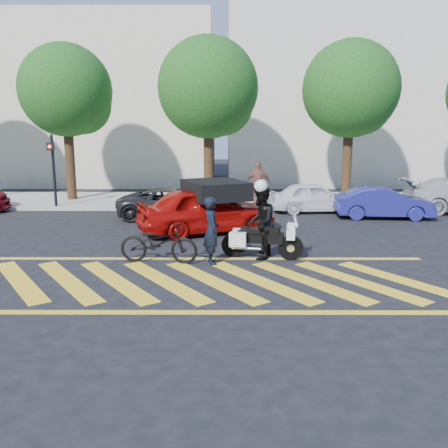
{
  "coord_description": "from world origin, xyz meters",
  "views": [
    {
      "loc": [
        0.8,
        -10.35,
        3.4
      ],
      "look_at": [
        0.77,
        1.4,
        1.05
      ],
      "focal_mm": 38.0,
      "sensor_mm": 36.0,
      "label": 1
    }
  ],
  "objects_px": {
    "officer_bike": "(212,231)",
    "parked_right": "(384,203)",
    "red_convertible": "(207,210)",
    "parked_mid_left": "(172,203)",
    "parked_mid_right": "(314,197)",
    "police_motorcycle": "(261,239)",
    "officer_moto": "(260,222)",
    "bicycle": "(159,243)"
  },
  "relations": [
    {
      "from": "bicycle",
      "to": "officer_moto",
      "type": "xyz_separation_m",
      "value": [
        2.65,
        0.45,
        0.44
      ]
    },
    {
      "from": "officer_bike",
      "to": "police_motorcycle",
      "type": "xyz_separation_m",
      "value": [
        1.3,
        0.52,
        -0.34
      ]
    },
    {
      "from": "police_motorcycle",
      "to": "red_convertible",
      "type": "xyz_separation_m",
      "value": [
        -1.57,
        3.17,
        0.25
      ]
    },
    {
      "from": "officer_moto",
      "to": "red_convertible",
      "type": "relative_size",
      "value": 0.43
    },
    {
      "from": "red_convertible",
      "to": "parked_right",
      "type": "distance_m",
      "value": 7.26
    },
    {
      "from": "bicycle",
      "to": "parked_mid_left",
      "type": "height_order",
      "value": "parked_mid_left"
    },
    {
      "from": "officer_bike",
      "to": "police_motorcycle",
      "type": "height_order",
      "value": "officer_bike"
    },
    {
      "from": "police_motorcycle",
      "to": "parked_right",
      "type": "bearing_deg",
      "value": 60.47
    },
    {
      "from": "parked_right",
      "to": "parked_mid_right",
      "type": "bearing_deg",
      "value": 64.51
    },
    {
      "from": "parked_mid_left",
      "to": "bicycle",
      "type": "bearing_deg",
      "value": -178.39
    },
    {
      "from": "police_motorcycle",
      "to": "officer_moto",
      "type": "relative_size",
      "value": 1.11
    },
    {
      "from": "officer_moto",
      "to": "parked_mid_right",
      "type": "relative_size",
      "value": 0.53
    },
    {
      "from": "red_convertible",
      "to": "parked_mid_left",
      "type": "relative_size",
      "value": 1.09
    },
    {
      "from": "bicycle",
      "to": "red_convertible",
      "type": "relative_size",
      "value": 0.45
    },
    {
      "from": "police_motorcycle",
      "to": "officer_moto",
      "type": "xyz_separation_m",
      "value": [
        -0.02,
        -0.01,
        0.45
      ]
    },
    {
      "from": "bicycle",
      "to": "parked_mid_right",
      "type": "xyz_separation_m",
      "value": [
        5.42,
        7.67,
        0.09
      ]
    },
    {
      "from": "parked_mid_right",
      "to": "officer_bike",
      "type": "bearing_deg",
      "value": 148.53
    },
    {
      "from": "police_motorcycle",
      "to": "parked_mid_left",
      "type": "xyz_separation_m",
      "value": [
        -3.01,
        5.82,
        0.06
      ]
    },
    {
      "from": "bicycle",
      "to": "officer_moto",
      "type": "distance_m",
      "value": 2.73
    },
    {
      "from": "officer_bike",
      "to": "police_motorcycle",
      "type": "bearing_deg",
      "value": -81.77
    },
    {
      "from": "officer_moto",
      "to": "parked_right",
      "type": "relative_size",
      "value": 0.53
    },
    {
      "from": "officer_bike",
      "to": "officer_moto",
      "type": "bearing_deg",
      "value": -81.82
    },
    {
      "from": "officer_moto",
      "to": "parked_mid_right",
      "type": "xyz_separation_m",
      "value": [
        2.77,
        7.23,
        -0.35
      ]
    },
    {
      "from": "officer_bike",
      "to": "police_motorcycle",
      "type": "relative_size",
      "value": 0.8
    },
    {
      "from": "officer_bike",
      "to": "parked_right",
      "type": "bearing_deg",
      "value": -59.18
    },
    {
      "from": "bicycle",
      "to": "parked_mid_right",
      "type": "relative_size",
      "value": 0.56
    },
    {
      "from": "officer_bike",
      "to": "parked_mid_left",
      "type": "distance_m",
      "value": 6.57
    },
    {
      "from": "officer_bike",
      "to": "bicycle",
      "type": "height_order",
      "value": "officer_bike"
    },
    {
      "from": "officer_bike",
      "to": "parked_right",
      "type": "xyz_separation_m",
      "value": [
        6.48,
        6.34,
        -0.26
      ]
    },
    {
      "from": "officer_moto",
      "to": "parked_mid_left",
      "type": "bearing_deg",
      "value": -140.65
    },
    {
      "from": "officer_bike",
      "to": "officer_moto",
      "type": "xyz_separation_m",
      "value": [
        1.28,
        0.51,
        0.11
      ]
    },
    {
      "from": "red_convertible",
      "to": "parked_mid_left",
      "type": "height_order",
      "value": "red_convertible"
    },
    {
      "from": "officer_moto",
      "to": "parked_mid_right",
      "type": "height_order",
      "value": "officer_moto"
    },
    {
      "from": "bicycle",
      "to": "police_motorcycle",
      "type": "xyz_separation_m",
      "value": [
        2.67,
        0.45,
        -0.01
      ]
    },
    {
      "from": "bicycle",
      "to": "police_motorcycle",
      "type": "height_order",
      "value": "bicycle"
    },
    {
      "from": "officer_bike",
      "to": "officer_moto",
      "type": "distance_m",
      "value": 1.38
    },
    {
      "from": "bicycle",
      "to": "police_motorcycle",
      "type": "relative_size",
      "value": 0.94
    },
    {
      "from": "officer_bike",
      "to": "bicycle",
      "type": "bearing_deg",
      "value": 73.74
    },
    {
      "from": "parked_mid_left",
      "to": "parked_right",
      "type": "bearing_deg",
      "value": -91.5
    },
    {
      "from": "officer_bike",
      "to": "parked_mid_right",
      "type": "distance_m",
      "value": 8.74
    },
    {
      "from": "parked_mid_right",
      "to": "parked_right",
      "type": "bearing_deg",
      "value": -123.79
    },
    {
      "from": "officer_bike",
      "to": "parked_mid_right",
      "type": "height_order",
      "value": "officer_bike"
    }
  ]
}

